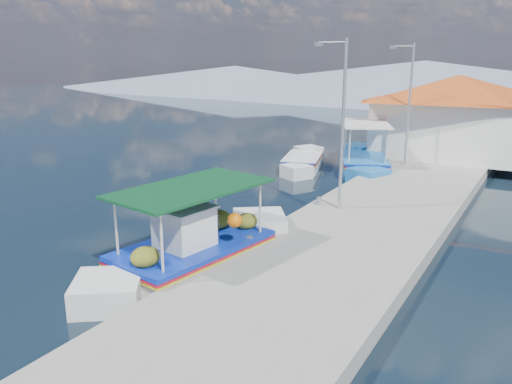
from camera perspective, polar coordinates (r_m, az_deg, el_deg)
The scene contains 9 objects.
ground at distance 19.52m, azimuth -5.66°, elevation -2.67°, with size 160.00×160.00×0.00m, color black.
quay at distance 22.29m, azimuth 16.19°, elevation -0.28°, with size 5.00×44.00×0.50m, color gray.
bollards at distance 22.08m, azimuth 10.51°, elevation 1.01°, with size 0.20×17.20×0.30m.
main_caique at distance 14.80m, azimuth -6.85°, elevation -6.50°, with size 3.16×8.07×2.69m.
caique_green_canopy at distance 27.35m, azimuth 12.08°, elevation 3.16°, with size 4.23×6.93×2.84m.
caique_blue_hull at distance 27.51m, azimuth 5.37°, elevation 3.22°, with size 2.95×5.82×1.08m.
harbor_building at distance 30.47m, azimuth 21.53°, elevation 8.13°, with size 10.49×10.49×4.40m.
lamp_post_near at distance 18.27m, azimuth 9.47°, elevation 8.35°, with size 1.21×0.14×6.00m.
lamp_post_far at distance 26.82m, azimuth 16.67°, elevation 10.04°, with size 1.21×0.14×6.00m.
Camera 1 is at (11.10, -14.91, 5.95)m, focal length 35.69 mm.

